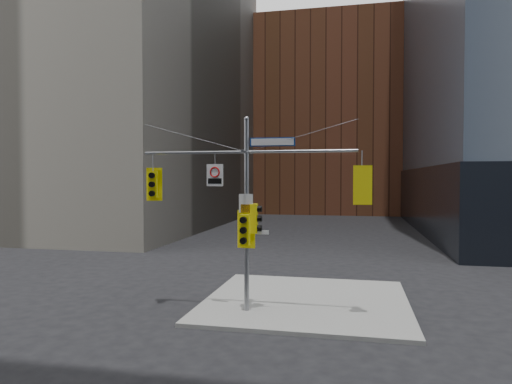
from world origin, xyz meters
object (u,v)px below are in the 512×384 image
at_px(signal_assembly, 247,195).
at_px(traffic_light_east_arm, 362,185).
at_px(regulatory_sign_arm, 215,174).
at_px(traffic_light_west_arm, 153,184).
at_px(street_sign_blade, 272,142).
at_px(traffic_light_pole_side, 255,219).
at_px(traffic_light_pole_front, 245,230).

xyz_separation_m(signal_assembly, traffic_light_east_arm, (4.12, 0.00, 0.38)).
bearing_deg(regulatory_sign_arm, traffic_light_west_arm, -174.16).
bearing_deg(street_sign_blade, traffic_light_west_arm, 177.35).
relative_size(traffic_light_pole_side, traffic_light_pole_front, 0.78).
xyz_separation_m(traffic_light_west_arm, traffic_light_pole_side, (4.02, -0.00, -1.24)).
xyz_separation_m(traffic_light_east_arm, traffic_light_pole_front, (-4.12, -0.27, -1.63)).
relative_size(traffic_light_east_arm, traffic_light_pole_side, 1.26).
bearing_deg(signal_assembly, traffic_light_east_arm, 0.01).
height_order(traffic_light_east_arm, traffic_light_pole_side, traffic_light_east_arm).
bearing_deg(traffic_light_east_arm, traffic_light_west_arm, -8.97).
bearing_deg(traffic_light_pole_front, traffic_light_west_arm, 177.74).
relative_size(traffic_light_pole_side, street_sign_blade, 0.65).
bearing_deg(street_sign_blade, traffic_light_east_arm, -2.57).
height_order(traffic_light_west_arm, regulatory_sign_arm, regulatory_sign_arm).
bearing_deg(traffic_light_pole_front, regulatory_sign_arm, 170.57).
distance_m(traffic_light_pole_side, street_sign_blade, 2.87).
distance_m(signal_assembly, traffic_light_west_arm, 3.72).
relative_size(signal_assembly, traffic_light_east_arm, 5.92).
xyz_separation_m(traffic_light_east_arm, regulatory_sign_arm, (-5.33, -0.02, 0.38)).
xyz_separation_m(traffic_light_west_arm, traffic_light_pole_front, (3.70, -0.28, -1.63)).
height_order(signal_assembly, traffic_light_east_arm, signal_assembly).
distance_m(traffic_light_east_arm, street_sign_blade, 3.52).
distance_m(traffic_light_west_arm, traffic_light_pole_front, 4.05).
distance_m(traffic_light_pole_side, traffic_light_pole_front, 0.58).
xyz_separation_m(signal_assembly, traffic_light_pole_side, (0.33, 0.01, -0.86)).
distance_m(signal_assembly, traffic_light_east_arm, 4.14).
bearing_deg(traffic_light_east_arm, regulatory_sign_arm, -8.66).
xyz_separation_m(traffic_light_west_arm, traffic_light_east_arm, (7.82, -0.01, 0.00)).
relative_size(traffic_light_pole_front, street_sign_blade, 0.84).
distance_m(signal_assembly, street_sign_blade, 2.16).
bearing_deg(traffic_light_west_arm, regulatory_sign_arm, -11.00).
relative_size(traffic_light_east_arm, street_sign_blade, 0.82).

